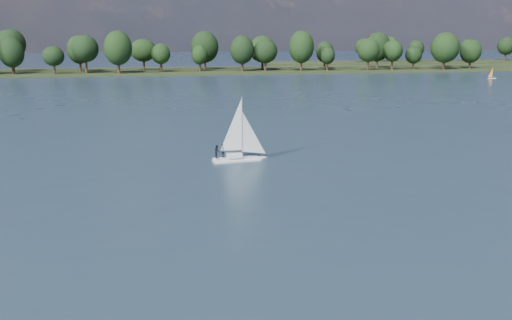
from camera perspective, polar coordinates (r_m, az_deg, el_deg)
The scene contains 6 objects.
ground at distance 114.52m, azimuth -8.64°, elevation 5.02°, with size 700.00×700.00×0.00m, color #233342.
far_shore at distance 226.02m, azimuth -9.45°, elevation 8.68°, with size 660.00×40.00×1.50m, color black.
far_shore_back at distance 318.59m, azimuth 20.96°, elevation 9.13°, with size 220.00×30.00×1.40m, color black.
sailboat at distance 66.99m, azimuth -1.93°, elevation 1.74°, with size 6.20×2.54×7.93m.
dinghy_orange at distance 206.61m, azimuth 22.55°, elevation 7.80°, with size 2.60×1.57×3.89m.
treeline at distance 221.11m, azimuth -9.96°, elevation 10.71°, with size 563.20×74.15×18.73m.
Camera 1 is at (-2.69, -13.52, 14.85)m, focal length 40.00 mm.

